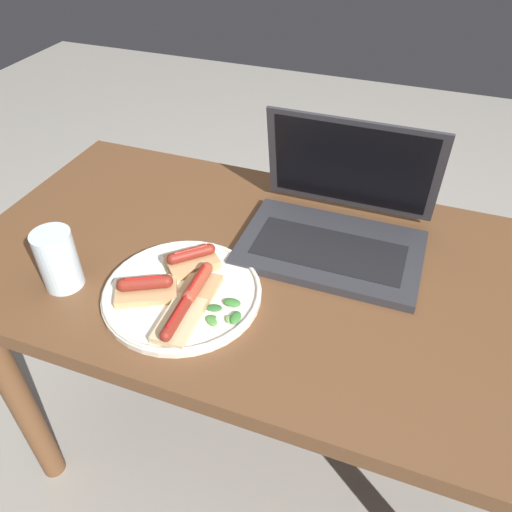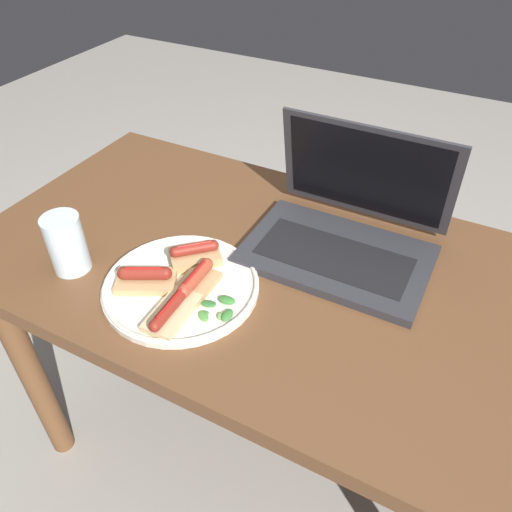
% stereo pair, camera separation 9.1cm
% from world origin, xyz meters
% --- Properties ---
extents(ground_plane, '(6.00, 6.00, 0.00)m').
position_xyz_m(ground_plane, '(0.00, 0.00, 0.00)').
color(ground_plane, '#9E998E').
extents(desk, '(1.33, 0.67, 0.72)m').
position_xyz_m(desk, '(0.00, 0.00, 0.62)').
color(desk, brown).
rests_on(desk, ground_plane).
extents(laptop, '(0.36, 0.28, 0.24)m').
position_xyz_m(laptop, '(0.06, 0.12, 0.76)').
color(laptop, '#2D2D33').
rests_on(laptop, desk).
extents(plate, '(0.29, 0.29, 0.02)m').
position_xyz_m(plate, '(-0.16, -0.14, 0.73)').
color(plate, silver).
rests_on(plate, desk).
extents(sausage_toast_left, '(0.06, 0.10, 0.04)m').
position_xyz_m(sausage_toast_left, '(-0.13, -0.13, 0.75)').
color(sausage_toast_left, tan).
rests_on(sausage_toast_left, plate).
extents(sausage_toast_middle, '(0.13, 0.11, 0.04)m').
position_xyz_m(sausage_toast_middle, '(-0.22, -0.17, 0.75)').
color(sausage_toast_middle, tan).
rests_on(sausage_toast_middle, plate).
extents(sausage_toast_right, '(0.11, 0.11, 0.04)m').
position_xyz_m(sausage_toast_right, '(-0.18, -0.07, 0.75)').
color(sausage_toast_right, tan).
rests_on(sausage_toast_right, plate).
extents(sausage_toast_extra, '(0.06, 0.12, 0.04)m').
position_xyz_m(sausage_toast_extra, '(-0.13, -0.21, 0.75)').
color(sausage_toast_extra, '#D6B784').
rests_on(sausage_toast_extra, plate).
extents(salad_pile, '(0.07, 0.08, 0.01)m').
position_xyz_m(salad_pile, '(-0.07, -0.16, 0.74)').
color(salad_pile, '#4C8E3D').
rests_on(salad_pile, plate).
extents(drinking_glass, '(0.07, 0.07, 0.12)m').
position_xyz_m(drinking_glass, '(-0.39, -0.19, 0.78)').
color(drinking_glass, silver).
rests_on(drinking_glass, desk).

